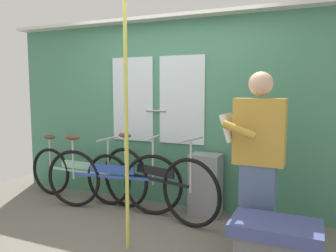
{
  "coord_description": "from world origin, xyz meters",
  "views": [
    {
      "loc": [
        1.7,
        -2.81,
        1.5
      ],
      "look_at": [
        0.22,
        0.54,
        1.1
      ],
      "focal_mm": 36.13,
      "sensor_mm": 36.0,
      "label": 1
    }
  ],
  "objects_px": {
    "passenger_reading_newspaper": "(258,157)",
    "trash_bin_by_wall": "(206,184)",
    "bench_seat_corner": "(275,247)",
    "bicycle_near_door": "(78,173)",
    "handrail_pole": "(126,125)",
    "bicycle_by_pole": "(155,183)",
    "bicycle_leaning_behind": "(111,180)"
  },
  "relations": [
    {
      "from": "passenger_reading_newspaper",
      "to": "handrail_pole",
      "type": "height_order",
      "value": "handrail_pole"
    },
    {
      "from": "bicycle_by_pole",
      "to": "passenger_reading_newspaper",
      "type": "height_order",
      "value": "passenger_reading_newspaper"
    },
    {
      "from": "bicycle_by_pole",
      "to": "handrail_pole",
      "type": "xyz_separation_m",
      "value": [
        0.12,
        -0.83,
        0.77
      ]
    },
    {
      "from": "trash_bin_by_wall",
      "to": "bicycle_near_door",
      "type": "bearing_deg",
      "value": -174.71
    },
    {
      "from": "bicycle_by_pole",
      "to": "bench_seat_corner",
      "type": "xyz_separation_m",
      "value": [
        1.44,
        -0.76,
        -0.16
      ]
    },
    {
      "from": "trash_bin_by_wall",
      "to": "handrail_pole",
      "type": "xyz_separation_m",
      "value": [
        -0.41,
        -1.12,
        0.8
      ]
    },
    {
      "from": "bicycle_near_door",
      "to": "bench_seat_corner",
      "type": "relative_size",
      "value": 2.37
    },
    {
      "from": "bicycle_leaning_behind",
      "to": "passenger_reading_newspaper",
      "type": "xyz_separation_m",
      "value": [
        1.79,
        -0.3,
        0.48
      ]
    },
    {
      "from": "bicycle_leaning_behind",
      "to": "bicycle_by_pole",
      "type": "xyz_separation_m",
      "value": [
        0.57,
        0.05,
        0.01
      ]
    },
    {
      "from": "bicycle_near_door",
      "to": "bicycle_leaning_behind",
      "type": "height_order",
      "value": "bicycle_leaning_behind"
    },
    {
      "from": "bicycle_near_door",
      "to": "trash_bin_by_wall",
      "type": "xyz_separation_m",
      "value": [
        1.76,
        0.16,
        0.01
      ]
    },
    {
      "from": "passenger_reading_newspaper",
      "to": "bench_seat_corner",
      "type": "height_order",
      "value": "passenger_reading_newspaper"
    },
    {
      "from": "bicycle_near_door",
      "to": "trash_bin_by_wall",
      "type": "bearing_deg",
      "value": 6.72
    },
    {
      "from": "bicycle_near_door",
      "to": "bicycle_leaning_behind",
      "type": "relative_size",
      "value": 0.93
    },
    {
      "from": "passenger_reading_newspaper",
      "to": "trash_bin_by_wall",
      "type": "distance_m",
      "value": 1.07
    },
    {
      "from": "bench_seat_corner",
      "to": "bicycle_near_door",
      "type": "bearing_deg",
      "value": 161.58
    },
    {
      "from": "bench_seat_corner",
      "to": "trash_bin_by_wall",
      "type": "bearing_deg",
      "value": 130.98
    },
    {
      "from": "bicycle_by_pole",
      "to": "trash_bin_by_wall",
      "type": "distance_m",
      "value": 0.6
    },
    {
      "from": "trash_bin_by_wall",
      "to": "bench_seat_corner",
      "type": "bearing_deg",
      "value": -49.02
    },
    {
      "from": "handrail_pole",
      "to": "passenger_reading_newspaper",
      "type": "bearing_deg",
      "value": 23.89
    },
    {
      "from": "passenger_reading_newspaper",
      "to": "bench_seat_corner",
      "type": "relative_size",
      "value": 2.36
    },
    {
      "from": "handrail_pole",
      "to": "bench_seat_corner",
      "type": "bearing_deg",
      "value": 3.02
    },
    {
      "from": "trash_bin_by_wall",
      "to": "passenger_reading_newspaper",
      "type": "bearing_deg",
      "value": -42.48
    },
    {
      "from": "bicycle_near_door",
      "to": "bicycle_by_pole",
      "type": "bearing_deg",
      "value": -4.35
    },
    {
      "from": "bicycle_by_pole",
      "to": "handrail_pole",
      "type": "distance_m",
      "value": 1.14
    },
    {
      "from": "bicycle_near_door",
      "to": "handrail_pole",
      "type": "relative_size",
      "value": 0.71
    },
    {
      "from": "bicycle_leaning_behind",
      "to": "handrail_pole",
      "type": "bearing_deg",
      "value": -57.01
    },
    {
      "from": "passenger_reading_newspaper",
      "to": "trash_bin_by_wall",
      "type": "xyz_separation_m",
      "value": [
        -0.69,
        0.63,
        -0.51
      ]
    },
    {
      "from": "bicycle_near_door",
      "to": "bench_seat_corner",
      "type": "bearing_deg",
      "value": -16.98
    },
    {
      "from": "bicycle_by_pole",
      "to": "bicycle_leaning_behind",
      "type": "bearing_deg",
      "value": -160.38
    },
    {
      "from": "trash_bin_by_wall",
      "to": "bench_seat_corner",
      "type": "distance_m",
      "value": 1.4
    },
    {
      "from": "bicycle_leaning_behind",
      "to": "bicycle_by_pole",
      "type": "bearing_deg",
      "value": -3.39
    }
  ]
}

